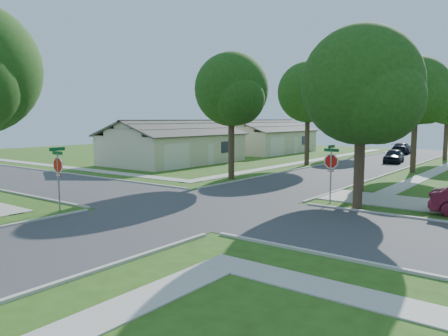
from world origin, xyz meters
name	(u,v)px	position (x,y,z in m)	size (l,w,h in m)	color
ground	(201,207)	(0.00, 0.00, 0.00)	(100.00, 100.00, 0.00)	#2B4A14
road_ns	(201,207)	(0.00, 0.00, 0.00)	(7.00, 100.00, 0.02)	#333335
sidewalk_ne	(444,168)	(6.10, 26.00, 0.02)	(1.20, 40.00, 0.04)	#9E9B91
sidewalk_nw	(316,160)	(-6.10, 26.00, 0.02)	(1.20, 40.00, 0.04)	#9E9B91
driveway	(408,203)	(7.90, 7.10, 0.03)	(8.80, 3.60, 0.05)	#9E9B91
stop_sign_sw	(58,168)	(-4.70, -4.70, 2.03)	(1.05, 0.80, 2.98)	gray
stop_sign_ne	(331,164)	(4.70, 4.70, 2.03)	(1.05, 0.80, 2.98)	gray
tree_e_near	(364,95)	(4.75, 9.01, 5.64)	(4.97, 4.80, 8.28)	#38281C
tree_e_mid	(417,94)	(4.76, 21.01, 6.25)	(5.59, 5.40, 9.21)	#38281C
tree_e_far	(448,102)	(4.75, 34.01, 5.98)	(5.17, 5.00, 8.72)	#38281C
tree_w_near	(232,93)	(-4.64, 9.01, 6.12)	(5.38, 5.20, 8.97)	#38281C
tree_w_mid	(309,95)	(-4.64, 21.01, 6.49)	(5.80, 5.60, 9.56)	#38281C
tree_w_far	(359,108)	(-4.65, 34.01, 5.51)	(4.76, 4.60, 8.04)	#38281C
tree_ne_corner	(362,91)	(6.36, 4.21, 5.59)	(5.80, 5.60, 8.66)	#38281C
house_nw_near	(174,147)	(-15.99, 15.00, 1.52)	(8.42, 13.60, 4.23)	beige
house_nw_far	(266,141)	(-15.99, 32.00, 1.52)	(8.42, 13.60, 4.23)	beige
car_curb_east	(394,156)	(1.20, 28.09, 0.69)	(1.63, 4.05, 1.38)	black
car_curb_west	(402,148)	(-1.20, 39.96, 0.70)	(1.95, 4.80, 1.39)	black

